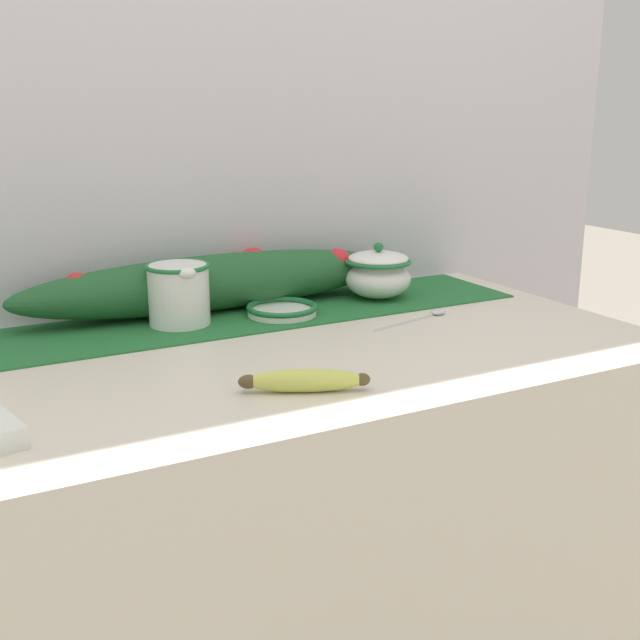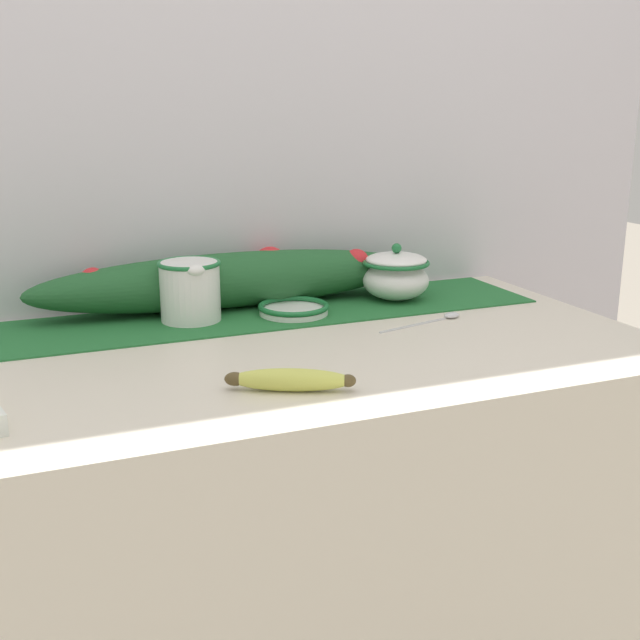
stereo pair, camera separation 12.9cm
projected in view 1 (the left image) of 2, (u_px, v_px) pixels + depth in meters
The scene contains 9 objects.
countertop at pixel (282, 586), 1.44m from camera, with size 1.26×0.67×0.90m, color beige.
back_wall at pixel (197, 149), 1.54m from camera, with size 2.06×0.04×2.40m, color silver.
table_runner at pixel (231, 318), 1.49m from camera, with size 1.16×0.24×0.00m, color #236B33.
cream_pitcher at pixel (179, 292), 1.43m from camera, with size 0.11×0.13×0.11m.
sugar_bowl at pixel (378, 273), 1.63m from camera, with size 0.13×0.13×0.11m.
small_dish at pixel (282, 310), 1.51m from camera, with size 0.13×0.13×0.02m.
banana at pixel (304, 381), 1.12m from camera, with size 0.18×0.10×0.03m.
spoon at pixel (431, 314), 1.51m from camera, with size 0.19×0.06×0.01m.
poinsettia_garland at pixel (217, 281), 1.53m from camera, with size 0.78×0.12×0.11m.
Camera 1 is at (-0.53, -1.14, 1.29)m, focal length 45.00 mm.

